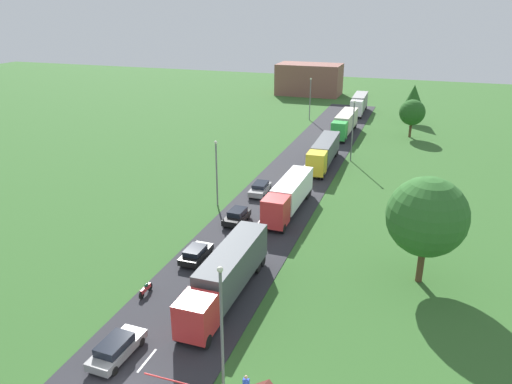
% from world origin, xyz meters
% --- Properties ---
extents(road, '(10.00, 140.00, 0.06)m').
position_xyz_m(road, '(0.00, 24.50, 0.03)').
color(road, '#2B2B30').
rests_on(road, ground).
extents(lane_marking_centre, '(0.16, 121.82, 0.01)m').
position_xyz_m(lane_marking_centre, '(0.00, 21.52, 0.07)').
color(lane_marking_centre, white).
rests_on(lane_marking_centre, road).
extents(truck_lead, '(2.56, 13.46, 3.76)m').
position_xyz_m(truck_lead, '(2.19, 12.09, 2.19)').
color(truck_lead, red).
rests_on(truck_lead, road).
extents(truck_second, '(2.65, 12.55, 3.48)m').
position_xyz_m(truck_second, '(2.23, 30.43, 2.09)').
color(truck_second, red).
rests_on(truck_second, road).
extents(truck_third, '(2.79, 13.75, 3.50)m').
position_xyz_m(truck_third, '(2.52, 48.38, 2.10)').
color(truck_third, yellow).
rests_on(truck_third, road).
extents(truck_fourth, '(2.67, 13.17, 3.72)m').
position_xyz_m(truck_fourth, '(2.46, 67.20, 2.19)').
color(truck_fourth, green).
rests_on(truck_fourth, road).
extents(truck_fifth, '(2.80, 11.76, 3.77)m').
position_xyz_m(truck_fifth, '(2.31, 86.24, 2.22)').
color(truck_fifth, white).
rests_on(truck_fifth, road).
extents(car_lead, '(2.01, 4.59, 1.46)m').
position_xyz_m(car_lead, '(-2.03, 2.89, 0.82)').
color(car_lead, gray).
rests_on(car_lead, road).
extents(car_second, '(1.82, 4.02, 1.36)m').
position_xyz_m(car_second, '(-2.76, 16.67, 0.78)').
color(car_second, black).
rests_on(car_second, road).
extents(car_third, '(1.93, 4.10, 1.48)m').
position_xyz_m(car_third, '(-2.20, 25.66, 0.83)').
color(car_third, black).
rests_on(car_third, road).
extents(car_fourth, '(2.00, 4.43, 1.44)m').
position_xyz_m(car_fourth, '(-2.50, 34.41, 0.82)').
color(car_fourth, gray).
rests_on(car_fourth, road).
extents(motorcycle_courier, '(0.28, 1.94, 0.91)m').
position_xyz_m(motorcycle_courier, '(-4.19, 10.21, 0.54)').
color(motorcycle_courier, black).
rests_on(motorcycle_courier, road).
extents(lamppost_lead, '(0.36, 0.36, 8.73)m').
position_xyz_m(lamppost_lead, '(5.87, 2.37, 4.85)').
color(lamppost_lead, slate).
rests_on(lamppost_lead, ground).
extents(lamppost_second, '(0.36, 0.36, 7.80)m').
position_xyz_m(lamppost_second, '(-6.11, 29.54, 4.37)').
color(lamppost_second, slate).
rests_on(lamppost_second, ground).
extents(lamppost_third, '(0.36, 0.36, 9.05)m').
position_xyz_m(lamppost_third, '(5.90, 52.06, 5.01)').
color(lamppost_third, slate).
rests_on(lamppost_third, ground).
extents(lamppost_fourth, '(0.36, 0.36, 8.32)m').
position_xyz_m(lamppost_fourth, '(-6.19, 76.78, 4.64)').
color(lamppost_fourth, slate).
rests_on(lamppost_fourth, ground).
extents(tree_oak, '(4.41, 4.41, 6.58)m').
position_xyz_m(tree_oak, '(13.60, 69.33, 4.36)').
color(tree_oak, '#513823').
rests_on(tree_oak, ground).
extents(tree_maple, '(4.11, 4.11, 7.39)m').
position_xyz_m(tree_maple, '(13.30, 80.75, 5.10)').
color(tree_maple, '#513823').
rests_on(tree_maple, ground).
extents(tree_pine, '(6.62, 6.62, 9.32)m').
position_xyz_m(tree_pine, '(16.71, 19.69, 5.99)').
color(tree_pine, '#513823').
rests_on(tree_pine, ground).
extents(distant_building, '(15.86, 8.83, 7.66)m').
position_xyz_m(distant_building, '(-12.98, 105.06, 3.83)').
color(distant_building, brown).
rests_on(distant_building, ground).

